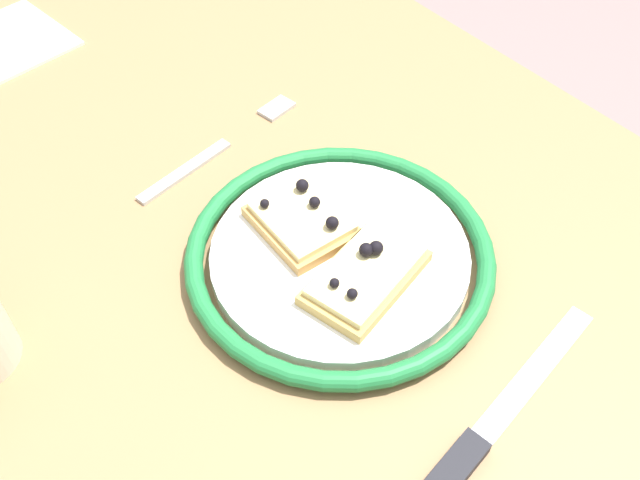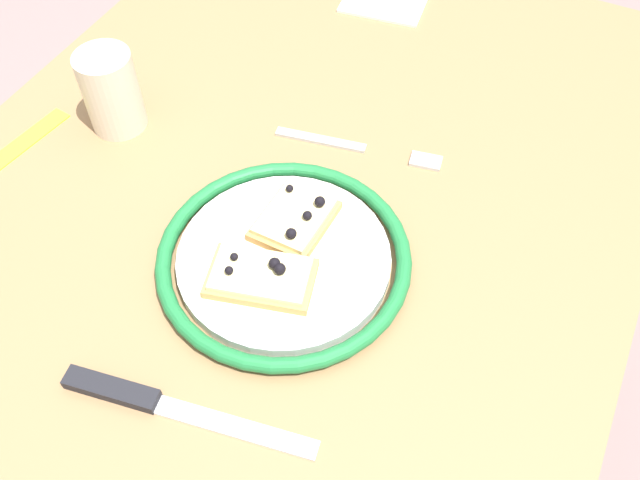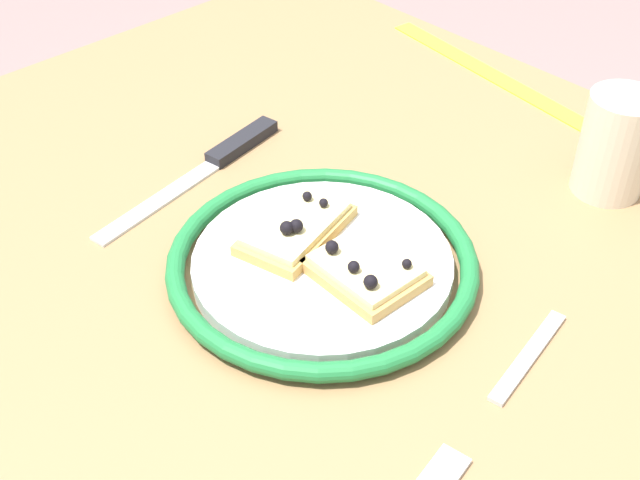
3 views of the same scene
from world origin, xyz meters
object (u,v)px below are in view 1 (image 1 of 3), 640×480
plate (340,255)px  knife (468,453)px  pizza_slice_far (302,220)px  dining_table (265,306)px  pizza_slice_near (365,275)px  fork (221,146)px  napkin (10,41)px

plate → knife: bearing=-12.1°
plate → pizza_slice_far: (-0.04, -0.01, 0.01)m
dining_table → pizza_slice_near: pizza_slice_near is taller
pizza_slice_far → fork: (-0.15, 0.01, -0.02)m
pizza_slice_far → napkin: size_ratio=0.67×
pizza_slice_near → fork: pizza_slice_near is taller
plate → knife: (0.19, -0.04, -0.01)m
pizza_slice_near → fork: size_ratio=0.58×
knife → fork: (-0.38, 0.04, -0.00)m
napkin → pizza_slice_near: bearing=9.1°
plate → napkin: bearing=-169.7°
plate → pizza_slice_near: bearing=-7.0°
plate → pizza_slice_far: bearing=-168.9°
pizza_slice_far → pizza_slice_near: bearing=2.5°
pizza_slice_near → knife: pizza_slice_near is taller
fork → dining_table: bearing=-19.4°
knife → napkin: bearing=-175.9°
pizza_slice_near → knife: bearing=-13.3°
dining_table → fork: bearing=160.6°
plate → knife: 0.19m
dining_table → pizza_slice_near: bearing=23.6°
pizza_slice_near → knife: (0.15, -0.04, -0.02)m
dining_table → plate: size_ratio=4.27×
dining_table → pizza_slice_far: bearing=69.7°
plate → napkin: (-0.49, -0.09, -0.01)m
napkin → knife: bearing=4.1°
dining_table → knife: knife is taller
plate → knife: plate is taller
dining_table → knife: 0.26m
pizza_slice_near → knife: size_ratio=0.49×
dining_table → knife: size_ratio=4.67×
plate → napkin: size_ratio=1.99×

